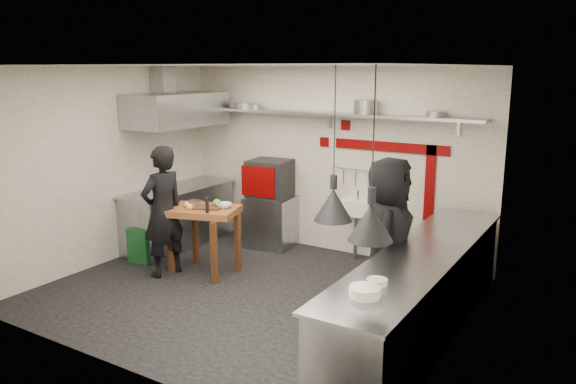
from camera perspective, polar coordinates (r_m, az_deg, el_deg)
The scene contains 47 objects.
floor at distance 7.17m, azimuth -3.70°, elevation -10.27°, with size 5.00×5.00×0.00m, color black.
ceiling at distance 6.61m, azimuth -4.04°, elevation 12.71°, with size 5.00×5.00×0.00m, color beige.
wall_back at distance 8.52m, azimuth 4.34°, elevation 3.20°, with size 5.00×0.04×2.80m, color silver.
wall_front at distance 5.23m, azimuth -17.29°, elevation -3.28°, with size 5.00×0.04×2.80m, color silver.
wall_left at distance 8.43m, azimuth -17.88°, elevation 2.53°, with size 0.04×4.20×2.80m, color silver.
wall_right at distance 5.72m, azimuth 17.06°, elevation -1.95°, with size 0.04×4.20×2.80m, color silver.
red_band_horiz at distance 8.08m, azimuth 10.32°, elevation 4.53°, with size 1.70×0.02×0.14m, color #640203.
red_band_vert at distance 7.96m, azimuth 14.21°, elevation 0.73°, with size 0.14×0.02×1.10m, color #640203.
red_tile_a at distance 8.32m, azimuth 5.88°, elevation 6.77°, with size 0.14×0.02×0.14m, color #640203.
red_tile_b at distance 8.51m, azimuth 3.71°, elevation 5.10°, with size 0.14×0.02×0.14m, color #640203.
back_shelf at distance 8.28m, azimuth 3.84°, elevation 7.96°, with size 4.60×0.34×0.04m, color gray.
shelf_bracket_left at distance 9.44m, azimuth -6.09°, elevation 7.86°, with size 0.04×0.06×0.24m, color gray.
shelf_bracket_mid at distance 8.42m, azimuth 4.31°, elevation 7.34°, with size 0.04×0.06×0.24m, color gray.
shelf_bracket_right at distance 7.74m, azimuth 16.99°, elevation 6.38°, with size 0.04×0.06×0.24m, color gray.
pan_far_left at distance 9.04m, azimuth -4.41°, elevation 8.74°, with size 0.31×0.31×0.09m, color gray.
pan_mid_left at distance 8.92m, azimuth -3.31°, elevation 8.64°, with size 0.21×0.21×0.07m, color gray.
stock_pot at distance 8.00m, azimuth 7.89°, elevation 8.57°, with size 0.34×0.34×0.20m, color gray.
pan_right at distance 7.66m, azimuth 14.74°, elevation 7.66°, with size 0.24×0.24×0.08m, color gray.
oven_stand at distance 8.87m, azimuth -1.75°, elevation -3.01°, with size 0.71×0.64×0.80m, color gray.
combi_oven at distance 8.72m, azimuth -1.86°, elevation 1.38°, with size 0.61×0.57×0.58m, color black.
oven_door at distance 8.49m, azimuth -3.07°, elevation 1.06°, with size 0.56×0.03×0.46m, color #640203.
oven_glass at distance 8.48m, azimuth -3.06°, elevation 1.05°, with size 0.40×0.02×0.34m, color black.
hand_sink at distance 8.25m, azimuth 7.09°, elevation -1.56°, with size 0.46×0.34×0.22m, color silver.
sink_tap at distance 8.21m, azimuth 7.12°, elevation -0.34°, with size 0.03×0.03×0.14m, color gray.
sink_drain at distance 8.34m, azimuth 6.89°, elevation -4.55°, with size 0.06×0.06×0.66m, color gray.
utensil_rail at distance 8.27m, azimuth 7.59°, elevation 2.28°, with size 0.02×0.02×0.90m, color gray.
counter_right at distance 6.10m, azimuth 13.26°, elevation -10.22°, with size 0.70×3.80×0.90m, color gray.
counter_right_top at distance 5.94m, azimuth 13.48°, elevation -6.07°, with size 0.76×3.90×0.03m, color gray.
plate_stack at distance 4.72m, azimuth 7.84°, elevation -10.02°, with size 0.26×0.26×0.09m, color silver.
small_bowl_right at distance 4.99m, azimuth 9.04°, elevation -9.01°, with size 0.18×0.18×0.05m, color silver.
counter_left at distance 9.09m, azimuth -11.03°, elevation -2.53°, with size 0.70×1.90×0.90m, color gray.
counter_left_top at distance 8.98m, azimuth -11.15°, elevation 0.33°, with size 0.76×2.00×0.03m, color gray.
extractor_hood at distance 8.78m, azimuth -11.25°, elevation 8.20°, with size 0.78×1.60×0.50m, color gray.
hood_duct at distance 8.93m, azimuth -12.57°, elevation 10.79°, with size 0.28×0.28×0.50m, color gray.
green_bin at distance 8.52m, azimuth -14.46°, elevation -5.14°, with size 0.34×0.34×0.50m, color #185826.
prep_table at distance 7.81m, azimuth -8.52°, elevation -4.85°, with size 0.92×0.64×0.92m, color brown, non-canonical shape.
cutting_board at distance 7.65m, azimuth -8.17°, elevation -1.54°, with size 0.38×0.27×0.03m, color #4D2A16.
pepper_mill at distance 7.38m, azimuth -8.22°, elevation -1.37°, with size 0.04×0.04×0.20m, color black.
lemon_a at distance 7.73m, azimuth -10.25°, elevation -1.26°, with size 0.08×0.08×0.08m, color yellow.
lemon_b at distance 7.60m, azimuth -9.98°, elevation -1.50°, with size 0.08×0.08×0.08m, color yellow.
veg_ball at distance 7.71m, azimuth -7.25°, elevation -1.12°, with size 0.11×0.11×0.11m, color #619333.
steel_tray at distance 8.01m, azimuth -9.37°, elevation -0.93°, with size 0.18×0.12×0.03m, color gray.
bowl at distance 7.63m, azimuth -6.52°, elevation -1.37°, with size 0.21×0.21×0.07m, color silver.
heat_lamp_near at distance 5.41m, azimuth 4.73°, elevation 4.78°, with size 0.38×0.38×1.50m, color black, non-canonical shape.
heat_lamp_far at distance 4.59m, azimuth 8.63°, elevation 3.69°, with size 0.38×0.38×1.44m, color black, non-canonical shape.
chef_left at distance 7.70m, azimuth -12.60°, elevation -1.95°, with size 0.65×0.43×1.78m, color black.
chef_right at distance 6.33m, azimuth 10.07°, elevation -4.72°, with size 0.90×0.58×1.84m, color black.
Camera 1 is at (3.84, -5.38, 2.77)m, focal length 35.00 mm.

